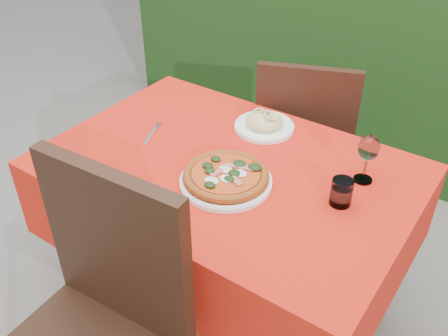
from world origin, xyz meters
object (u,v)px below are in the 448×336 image
Objects in this scene: chair_near at (97,323)px; pizza_plate at (226,177)px; wine_glass at (369,150)px; water_glass at (341,193)px; chair_far at (304,140)px; fork at (151,135)px; pasta_plate at (264,123)px.

chair_near reaches higher than pizza_plate.
wine_glass is (0.40, 0.83, 0.27)m from chair_near.
water_glass reaches higher than pizza_plate.
chair_far reaches higher than wine_glass.
wine_glass is 0.95× the size of fork.
chair_far is 4.04× the size of pasta_plate.
wine_glass is (0.01, 0.16, 0.08)m from water_glass.
wine_glass is at bearing -7.90° from fork.
fork is at bearing 168.28° from pizza_plate.
water_glass is at bearing -19.28° from fork.
wine_glass is (0.36, 0.27, 0.09)m from pizza_plate.
chair_far is at bearing 133.90° from wine_glass.
chair_near is at bearing -115.90° from wine_glass.
wine_glass reaches higher than fork.
chair_near reaches higher than water_glass.
chair_near is at bearing -87.82° from pasta_plate.
water_glass is 0.49× the size of fork.
wine_glass is at bearing 85.60° from water_glass.
chair_near is 1.27m from chair_far.
water_glass is (0.41, -0.59, 0.26)m from chair_far.
pizza_plate is 0.41m from fork.
chair_near is 0.96m from wine_glass.
fork is at bearing 115.51° from chair_near.
chair_near reaches higher than chair_far.
water_glass is (0.35, 0.12, 0.01)m from pizza_plate.
fork is at bearing -137.90° from pasta_plate.
pasta_plate is (-0.02, -0.34, 0.24)m from chair_far.
chair_far reaches higher than pizza_plate.
wine_glass reaches higher than pasta_plate.
wine_glass reaches higher than water_glass.
chair_far is 0.76m from pizza_plate.
chair_far is at bearing 95.04° from pizza_plate.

